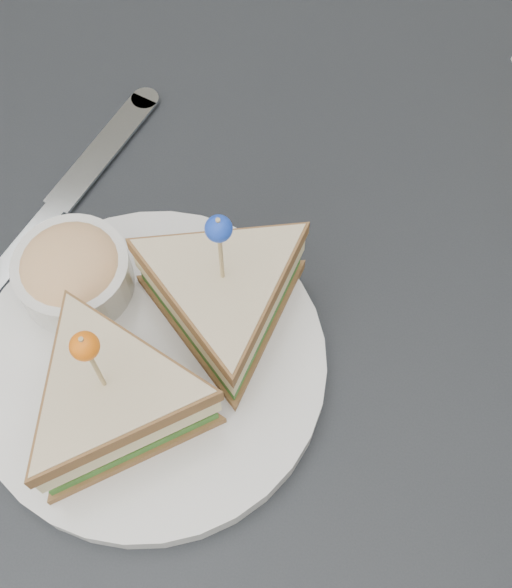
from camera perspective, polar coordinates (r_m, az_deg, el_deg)
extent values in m
plane|color=#3F3833|center=(1.27, -0.55, -17.14)|extent=(3.50, 3.50, 0.00)
cube|color=black|center=(0.56, -1.20, -3.78)|extent=(0.80, 0.80, 0.03)
cylinder|color=black|center=(1.13, -15.15, 7.86)|extent=(0.04, 0.04, 0.72)
cylinder|color=silver|center=(0.53, -8.09, -5.53)|extent=(0.28, 0.28, 0.01)
cylinder|color=silver|center=(0.52, -8.22, -5.13)|extent=(0.28, 0.28, 0.00)
cylinder|color=tan|center=(0.43, -12.33, -5.52)|extent=(0.00, 0.00, 0.08)
sphere|color=orange|center=(0.40, -13.13, -3.95)|extent=(0.02, 0.02, 0.02)
cylinder|color=tan|center=(0.45, -2.74, 3.08)|extent=(0.00, 0.00, 0.08)
sphere|color=#183BB5|center=(0.43, -2.91, 5.07)|extent=(0.02, 0.02, 0.02)
cylinder|color=silver|center=(0.55, -13.86, 1.38)|extent=(0.09, 0.09, 0.04)
ellipsoid|color=#E0B772|center=(0.53, -14.16, 2.04)|extent=(0.08, 0.08, 0.03)
cube|color=silver|center=(0.60, -17.65, 3.27)|extent=(0.05, 0.11, 0.01)
cube|color=silver|center=(0.64, -11.83, 10.77)|extent=(0.07, 0.13, 0.00)
cylinder|color=silver|center=(0.67, -8.58, 14.70)|extent=(0.03, 0.03, 0.00)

